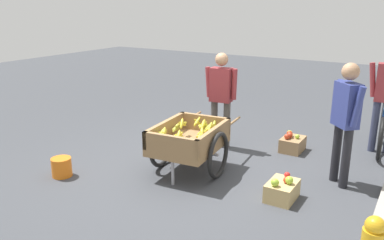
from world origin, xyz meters
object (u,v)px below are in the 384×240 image
object	(u,v)px
plastic_bucket	(62,167)
mixed_fruit_crate	(282,190)
vendor_person	(221,92)
fruit_cart	(189,142)
bystander_person	(346,114)
apple_crate	(292,143)
bicycle	(382,128)

from	to	relation	value
plastic_bucket	mixed_fruit_crate	bearing A→B (deg)	108.38
vendor_person	mixed_fruit_crate	world-z (taller)	vendor_person
fruit_cart	vendor_person	bearing A→B (deg)	-174.53
fruit_cart	bystander_person	size ratio (longest dim) A/B	1.08
mixed_fruit_crate	fruit_cart	bearing A→B (deg)	-94.88
fruit_cart	apple_crate	distance (m)	1.85
vendor_person	bystander_person	world-z (taller)	bystander_person
fruit_cart	plastic_bucket	distance (m)	1.78
vendor_person	apple_crate	bearing A→B (deg)	110.41
bicycle	bystander_person	bearing A→B (deg)	-9.60
mixed_fruit_crate	bystander_person	size ratio (longest dim) A/B	0.28
plastic_bucket	apple_crate	world-z (taller)	apple_crate
fruit_cart	mixed_fruit_crate	size ratio (longest dim) A/B	3.90
bystander_person	bicycle	bearing A→B (deg)	170.40
plastic_bucket	bystander_person	distance (m)	3.80
fruit_cart	mixed_fruit_crate	xyz separation A→B (m)	(0.12, 1.39, -0.32)
plastic_bucket	fruit_cart	bearing A→B (deg)	126.73
apple_crate	bystander_person	bearing A→B (deg)	46.32
fruit_cart	vendor_person	xyz separation A→B (m)	(-1.14, -0.11, 0.47)
apple_crate	mixed_fruit_crate	size ratio (longest dim) A/B	1.00
apple_crate	bicycle	bearing A→B (deg)	125.04
plastic_bucket	mixed_fruit_crate	size ratio (longest dim) A/B	0.61
bicycle	mixed_fruit_crate	bearing A→B (deg)	-17.22
bicycle	plastic_bucket	xyz separation A→B (m)	(3.42, -3.56, -0.22)
vendor_person	plastic_bucket	distance (m)	2.66
fruit_cart	apple_crate	bearing A→B (deg)	147.58
bicycle	mixed_fruit_crate	world-z (taller)	bicycle
mixed_fruit_crate	apple_crate	bearing A→B (deg)	-166.15
plastic_bucket	bystander_person	world-z (taller)	bystander_person
fruit_cart	vendor_person	world-z (taller)	vendor_person
fruit_cart	bicycle	distance (m)	3.21
fruit_cart	mixed_fruit_crate	world-z (taller)	fruit_cart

